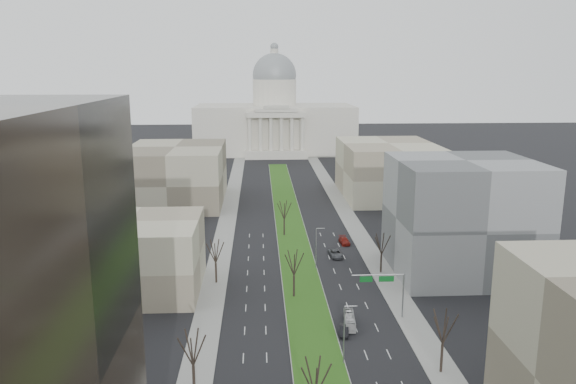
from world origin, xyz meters
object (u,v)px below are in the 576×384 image
object	(u,v)px
car_black	(344,330)
car_red	(344,241)
car_grey_far	(336,254)
box_van	(350,320)

from	to	relation	value
car_black	car_red	world-z (taller)	car_red
car_grey_far	car_red	bearing A→B (deg)	62.79
car_black	car_grey_far	bearing A→B (deg)	92.93
car_red	box_van	world-z (taller)	box_van
car_black	car_red	xyz separation A→B (m)	(7.31, 48.00, 0.09)
car_grey_far	car_black	bearing A→B (deg)	-103.28
car_red	box_van	xyz separation A→B (m)	(-5.91, -44.83, 0.19)
car_grey_far	box_van	world-z (taller)	box_van
car_black	box_van	distance (m)	3.48
car_black	box_van	world-z (taller)	box_van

